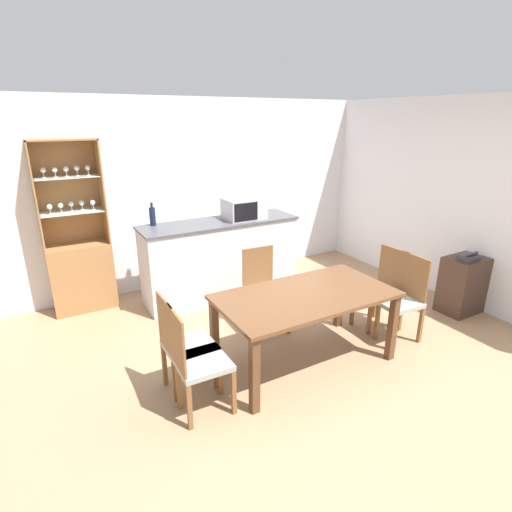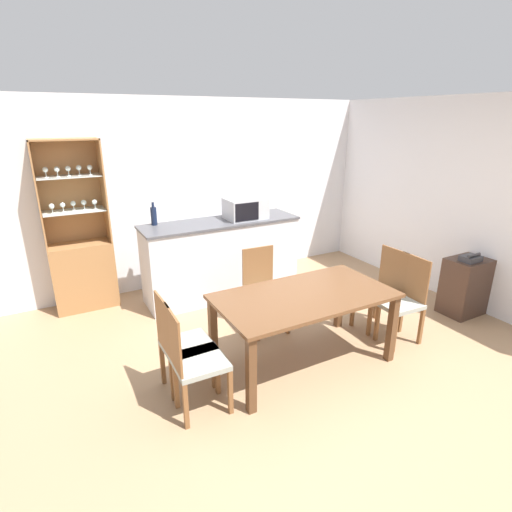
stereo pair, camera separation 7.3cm
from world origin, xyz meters
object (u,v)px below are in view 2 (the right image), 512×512
(dining_table, at_px, (304,303))
(dining_chair_side_right_near, at_px, (401,300))
(side_cabinet, at_px, (464,286))
(dining_chair_side_left_near, at_px, (193,361))
(dining_chair_side_right_far, at_px, (382,291))
(display_cabinet, at_px, (82,262))
(dining_chair_head_far, at_px, (264,291))
(wine_bottle, at_px, (154,216))
(microwave, at_px, (245,208))
(dining_chair_side_left_far, at_px, (182,345))
(telephone, at_px, (471,258))

(dining_table, xyz_separation_m, dining_chair_side_right_near, (1.16, -0.14, -0.18))
(dining_chair_side_right_near, distance_m, side_cabinet, 1.17)
(dining_table, xyz_separation_m, dining_chair_side_left_near, (-1.16, -0.13, -0.18))
(dining_chair_side_left_near, bearing_deg, dining_chair_side_right_far, 98.26)
(display_cabinet, bearing_deg, dining_chair_side_left_near, -77.76)
(dining_chair_side_left_near, distance_m, dining_chair_head_far, 1.47)
(dining_table, bearing_deg, wine_bottle, 112.19)
(microwave, xyz_separation_m, wine_bottle, (-1.14, 0.25, -0.02))
(microwave, bearing_deg, dining_chair_side_left_far, -131.33)
(telephone, bearing_deg, dining_chair_side_left_near, -179.86)
(dining_chair_side_right_near, xyz_separation_m, microwave, (-0.85, 1.94, 0.70))
(wine_bottle, bearing_deg, microwave, -12.17)
(dining_chair_side_right_near, relative_size, side_cabinet, 1.32)
(dining_table, bearing_deg, telephone, -3.17)
(dining_chair_side_right_near, bearing_deg, dining_table, 86.12)
(dining_chair_side_left_far, distance_m, dining_chair_head_far, 1.33)
(side_cabinet, bearing_deg, dining_chair_side_left_far, 176.57)
(dining_chair_side_left_near, bearing_deg, dining_chair_head_far, 129.63)
(display_cabinet, relative_size, wine_bottle, 7.24)
(dining_chair_head_far, bearing_deg, dining_chair_side_right_near, 144.48)
(dining_chair_side_right_far, height_order, microwave, microwave)
(dining_chair_head_far, xyz_separation_m, side_cabinet, (2.33, -0.85, -0.11))
(display_cabinet, xyz_separation_m, dining_table, (1.70, -2.34, 0.04))
(dining_chair_side_left_near, distance_m, wine_bottle, 2.31)
(display_cabinet, height_order, side_cabinet, display_cabinet)
(dining_table, distance_m, wine_bottle, 2.27)
(display_cabinet, bearing_deg, dining_chair_side_right_far, -37.69)
(display_cabinet, relative_size, dining_chair_side_left_far, 2.23)
(display_cabinet, xyz_separation_m, dining_chair_side_right_near, (2.86, -2.48, -0.14))
(display_cabinet, xyz_separation_m, dining_chair_side_left_far, (0.54, -2.21, -0.14))
(dining_chair_side_left_far, xyz_separation_m, dining_chair_side_right_far, (2.32, 0.00, 0.00))
(wine_bottle, relative_size, side_cabinet, 0.41)
(telephone, bearing_deg, dining_table, 176.83)
(dining_table, height_order, dining_chair_side_left_near, dining_chair_side_left_near)
(dining_chair_side_right_far, xyz_separation_m, dining_chair_side_right_near, (-0.00, -0.27, 0.00))
(dining_chair_side_right_far, distance_m, telephone, 1.17)
(display_cabinet, distance_m, dining_chair_head_far, 2.32)
(dining_table, height_order, side_cabinet, dining_table)
(display_cabinet, xyz_separation_m, dining_chair_head_far, (1.70, -1.57, -0.14))
(side_cabinet, bearing_deg, display_cabinet, 149.00)
(telephone, bearing_deg, dining_chair_side_left_far, 175.66)
(dining_chair_head_far, bearing_deg, dining_chair_side_left_far, 31.57)
(microwave, height_order, wine_bottle, wine_bottle)
(dining_chair_side_right_near, xyz_separation_m, side_cabinet, (1.17, 0.06, -0.11))
(dining_chair_side_left_near, height_order, dining_chair_side_right_far, same)
(side_cabinet, bearing_deg, dining_chair_side_left_near, -179.03)
(dining_table, xyz_separation_m, dining_chair_head_far, (0.00, 0.77, -0.18))
(dining_chair_side_right_near, bearing_deg, dining_chair_side_left_far, 86.20)
(telephone, bearing_deg, dining_chair_head_far, 158.32)
(dining_table, relative_size, dining_chair_side_right_far, 1.80)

